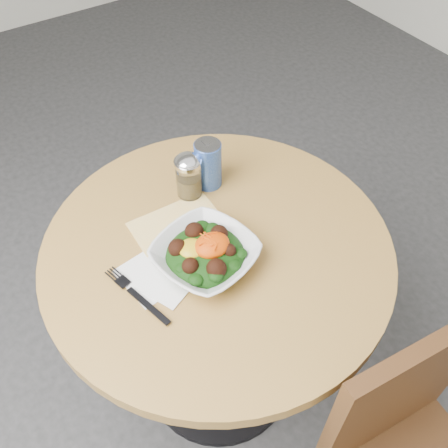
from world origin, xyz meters
The scene contains 8 objects.
ground centered at (0.00, 0.00, 0.00)m, with size 6.00×6.00×0.00m, color #2C2C2E.
table centered at (0.00, 0.00, 0.55)m, with size 0.90×0.90×0.75m.
cloth_napkin centered at (-0.05, 0.08, 0.75)m, with size 0.23×0.21×0.00m, color #DE9C0B.
paper_napkins centered at (-0.17, 0.00, 0.75)m, with size 0.20×0.20×0.00m.
salad_bowl centered at (-0.06, -0.03, 0.78)m, with size 0.30×0.30×0.09m.
fork centered at (-0.24, -0.02, 0.76)m, with size 0.07×0.22×0.00m.
spice_shaker centered at (0.04, 0.20, 0.82)m, with size 0.07×0.07×0.13m.
beverage_can centered at (0.10, 0.20, 0.82)m, with size 0.08×0.08×0.14m.
Camera 1 is at (-0.43, -0.68, 1.74)m, focal length 40.00 mm.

